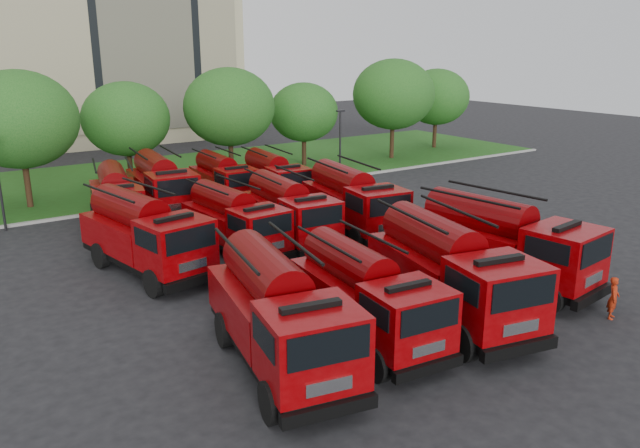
% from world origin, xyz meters
% --- Properties ---
extents(ground, '(140.00, 140.00, 0.00)m').
position_xyz_m(ground, '(0.00, 0.00, 0.00)').
color(ground, black).
rests_on(ground, ground).
extents(lawn, '(70.00, 16.00, 0.12)m').
position_xyz_m(lawn, '(0.00, 26.00, 0.06)').
color(lawn, '#1E4312').
rests_on(lawn, ground).
extents(curb, '(70.00, 0.30, 0.14)m').
position_xyz_m(curb, '(0.00, 17.90, 0.07)').
color(curb, gray).
rests_on(curb, ground).
extents(apartment_building, '(30.00, 14.18, 25.00)m').
position_xyz_m(apartment_building, '(2.00, 47.94, 12.50)').
color(apartment_building, tan).
rests_on(apartment_building, ground).
extents(tree_2, '(6.72, 6.72, 8.22)m').
position_xyz_m(tree_2, '(-8.00, 21.50, 5.35)').
color(tree_2, '#382314').
rests_on(tree_2, ground).
extents(tree_3, '(5.88, 5.88, 7.19)m').
position_xyz_m(tree_3, '(-1.00, 24.00, 4.68)').
color(tree_3, '#382314').
rests_on(tree_3, ground).
extents(tree_4, '(6.55, 6.55, 8.01)m').
position_xyz_m(tree_4, '(6.00, 22.50, 5.22)').
color(tree_4, '#382314').
rests_on(tree_4, ground).
extents(tree_5, '(5.46, 5.46, 6.68)m').
position_xyz_m(tree_5, '(13.00, 23.50, 4.35)').
color(tree_5, '#382314').
rests_on(tree_5, ground).
extents(tree_6, '(6.89, 6.89, 8.42)m').
position_xyz_m(tree_6, '(21.00, 22.00, 5.49)').
color(tree_6, '#382314').
rests_on(tree_6, ground).
extents(tree_7, '(6.05, 6.05, 7.39)m').
position_xyz_m(tree_7, '(28.00, 24.00, 4.82)').
color(tree_7, '#382314').
rests_on(tree_7, ground).
extents(lamp_post_1, '(0.60, 0.25, 5.11)m').
position_xyz_m(lamp_post_1, '(12.00, 17.20, 2.90)').
color(lamp_post_1, black).
rests_on(lamp_post_1, ground).
extents(fire_truck_0, '(4.02, 7.99, 3.48)m').
position_xyz_m(fire_truck_0, '(-5.32, -3.44, 1.75)').
color(fire_truck_0, black).
rests_on(fire_truck_0, ground).
extents(fire_truck_1, '(3.12, 7.15, 3.16)m').
position_xyz_m(fire_truck_1, '(-2.02, -3.51, 1.59)').
color(fire_truck_1, black).
rests_on(fire_truck_1, ground).
extents(fire_truck_2, '(4.27, 8.27, 3.59)m').
position_xyz_m(fire_truck_2, '(1.45, -3.90, 1.81)').
color(fire_truck_2, black).
rests_on(fire_truck_2, ground).
extents(fire_truck_3, '(3.64, 8.07, 3.55)m').
position_xyz_m(fire_truck_3, '(5.74, -2.73, 1.79)').
color(fire_truck_3, black).
rests_on(fire_truck_3, ground).
extents(fire_truck_4, '(3.81, 7.85, 3.43)m').
position_xyz_m(fire_truck_4, '(-5.89, 6.88, 1.72)').
color(fire_truck_4, black).
rests_on(fire_truck_4, ground).
extents(fire_truck_5, '(2.80, 6.87, 3.07)m').
position_xyz_m(fire_truck_5, '(-1.48, 7.17, 1.54)').
color(fire_truck_5, black).
rests_on(fire_truck_5, ground).
extents(fire_truck_6, '(3.04, 7.20, 3.20)m').
position_xyz_m(fire_truck_6, '(1.42, 7.03, 1.61)').
color(fire_truck_6, black).
rests_on(fire_truck_6, ground).
extents(fire_truck_7, '(3.64, 7.79, 3.41)m').
position_xyz_m(fire_truck_7, '(5.06, 6.56, 1.72)').
color(fire_truck_7, black).
rests_on(fire_truck_7, ground).
extents(fire_truck_8, '(3.93, 7.43, 3.22)m').
position_xyz_m(fire_truck_8, '(-4.86, 14.39, 1.62)').
color(fire_truck_8, black).
rests_on(fire_truck_8, ground).
extents(fire_truck_9, '(3.34, 7.65, 3.38)m').
position_xyz_m(fire_truck_9, '(-1.80, 15.84, 1.70)').
color(fire_truck_9, black).
rests_on(fire_truck_9, ground).
extents(fire_truck_10, '(2.62, 6.54, 2.93)m').
position_xyz_m(fire_truck_10, '(2.42, 16.46, 1.47)').
color(fire_truck_10, black).
rests_on(fire_truck_10, ground).
extents(fire_truck_11, '(3.00, 6.88, 3.04)m').
position_xyz_m(fire_truck_11, '(4.99, 14.63, 1.53)').
color(fire_truck_11, black).
rests_on(fire_truck_11, ground).
extents(firefighter_0, '(0.70, 0.63, 1.58)m').
position_xyz_m(firefighter_0, '(6.42, -7.25, 0.00)').
color(firefighter_0, '#9F220C').
rests_on(firefighter_0, ground).
extents(firefighter_1, '(0.97, 0.84, 1.76)m').
position_xyz_m(firefighter_1, '(2.81, -6.14, 0.00)').
color(firefighter_1, '#9F220C').
rests_on(firefighter_1, ground).
extents(firefighter_2, '(0.78, 1.04, 1.57)m').
position_xyz_m(firefighter_2, '(8.93, -1.76, 0.00)').
color(firefighter_2, '#9F220C').
rests_on(firefighter_2, ground).
extents(firefighter_3, '(1.27, 0.75, 1.87)m').
position_xyz_m(firefighter_3, '(5.62, -1.75, 0.00)').
color(firefighter_3, '#9F220C').
rests_on(firefighter_3, ground).
extents(firefighter_4, '(0.92, 1.06, 1.83)m').
position_xyz_m(firefighter_4, '(-3.11, 1.47, 0.00)').
color(firefighter_4, black).
rests_on(firefighter_4, ground).
extents(firefighter_5, '(1.95, 1.13, 1.97)m').
position_xyz_m(firefighter_5, '(5.63, 5.14, 0.00)').
color(firefighter_5, '#9F220C').
rests_on(firefighter_5, ground).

